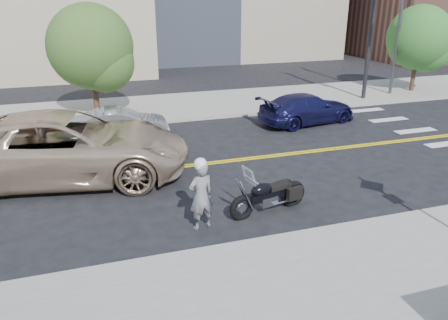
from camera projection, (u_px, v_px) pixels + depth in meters
The scene contains 12 objects.
ground_plane at pixel (207, 164), 14.25m from camera, with size 120.00×120.00×0.00m, color black.
sidewalk_near at pixel (323, 312), 7.56m from camera, with size 60.00×5.00×0.15m, color #9E9B91.
sidewalk_far at pixel (165, 107), 20.89m from camera, with size 60.00×5.00×0.15m, color #9E9B91.
lamp_post at pixel (401, 15), 21.93m from camera, with size 0.16×0.16×8.00m, color #4C4C51.
traffic_light at pixel (386, 5), 19.91m from camera, with size 0.28×4.50×7.00m.
motorcyclist at pixel (201, 194), 10.07m from camera, with size 0.69×0.53×1.78m.
motorcycle at pixel (269, 188), 10.93m from camera, with size 2.18×0.66×1.33m, color black, non-canonical shape.
suv at pixel (66, 147), 12.81m from camera, with size 3.30×7.17×1.99m, color #CBB294.
parked_car_silver at pixel (120, 124), 16.40m from camera, with size 1.24×3.56×1.17m, color #A0A1A8.
parked_car_blue at pixel (307, 109), 18.43m from camera, with size 1.76×4.32×1.25m, color #171847.
tree_far_a at pixel (90, 47), 18.24m from camera, with size 3.57×3.57×4.87m.
tree_far_b at pixel (419, 38), 23.06m from camera, with size 3.37×3.37×4.65m.
Camera 1 is at (-3.49, -12.79, 5.26)m, focal length 35.00 mm.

